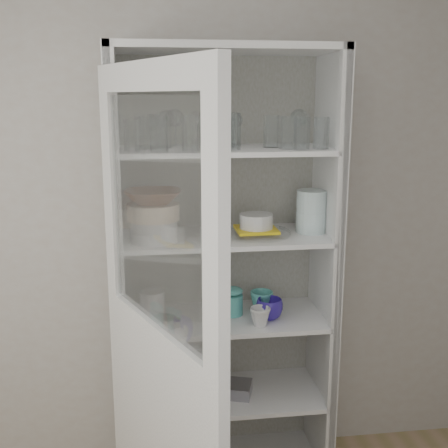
# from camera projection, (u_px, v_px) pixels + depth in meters

# --- Properties ---
(wall_back) EXTENTS (3.60, 0.02, 2.60)m
(wall_back) POSITION_uv_depth(u_px,v_px,m) (178.00, 217.00, 2.78)
(wall_back) COLOR beige
(wall_back) RESTS_ON ground
(pantry_cabinet) EXTENTS (1.00, 0.45, 2.10)m
(pantry_cabinet) POSITION_uv_depth(u_px,v_px,m) (222.00, 296.00, 2.72)
(pantry_cabinet) COLOR beige
(pantry_cabinet) RESTS_ON floor
(cupboard_door) EXTENTS (0.40, 0.84, 2.00)m
(cupboard_door) POSITION_uv_depth(u_px,v_px,m) (160.00, 384.00, 2.02)
(cupboard_door) COLOR beige
(cupboard_door) RESTS_ON floor
(tumbler_0) EXTENTS (0.08, 0.08, 0.13)m
(tumbler_0) POSITION_uv_depth(u_px,v_px,m) (132.00, 136.00, 2.32)
(tumbler_0) COLOR silver
(tumbler_0) RESTS_ON shelf_glass
(tumbler_1) EXTENTS (0.08, 0.08, 0.15)m
(tumbler_1) POSITION_uv_depth(u_px,v_px,m) (159.00, 133.00, 2.29)
(tumbler_1) COLOR silver
(tumbler_1) RESTS_ON shelf_glass
(tumbler_2) EXTENTS (0.09, 0.09, 0.15)m
(tumbler_2) POSITION_uv_depth(u_px,v_px,m) (191.00, 133.00, 2.31)
(tumbler_2) COLOR silver
(tumbler_2) RESTS_ON shelf_glass
(tumbler_3) EXTENTS (0.08, 0.08, 0.16)m
(tumbler_3) POSITION_uv_depth(u_px,v_px,m) (231.00, 132.00, 2.36)
(tumbler_3) COLOR silver
(tumbler_3) RESTS_ON shelf_glass
(tumbler_4) EXTENTS (0.08, 0.08, 0.14)m
(tumbler_4) POSITION_uv_depth(u_px,v_px,m) (288.00, 133.00, 2.42)
(tumbler_4) COLOR silver
(tumbler_4) RESTS_ON shelf_glass
(tumbler_5) EXTENTS (0.09, 0.09, 0.14)m
(tumbler_5) POSITION_uv_depth(u_px,v_px,m) (302.00, 133.00, 2.40)
(tumbler_5) COLOR silver
(tumbler_5) RESTS_ON shelf_glass
(tumbler_6) EXTENTS (0.07, 0.07, 0.14)m
(tumbler_6) POSITION_uv_depth(u_px,v_px,m) (321.00, 133.00, 2.43)
(tumbler_6) COLOR silver
(tumbler_6) RESTS_ON shelf_glass
(tumbler_7) EXTENTS (0.07, 0.07, 0.14)m
(tumbler_7) POSITION_uv_depth(u_px,v_px,m) (164.00, 133.00, 2.46)
(tumbler_7) COLOR silver
(tumbler_7) RESTS_ON shelf_glass
(tumbler_8) EXTENTS (0.08, 0.08, 0.14)m
(tumbler_8) POSITION_uv_depth(u_px,v_px,m) (146.00, 133.00, 2.42)
(tumbler_8) COLOR silver
(tumbler_8) RESTS_ON shelf_glass
(tumbler_9) EXTENTS (0.07, 0.07, 0.13)m
(tumbler_9) POSITION_uv_depth(u_px,v_px,m) (227.00, 132.00, 2.50)
(tumbler_9) COLOR silver
(tumbler_9) RESTS_ON shelf_glass
(tumbler_10) EXTENTS (0.08, 0.08, 0.15)m
(tumbler_10) POSITION_uv_depth(u_px,v_px,m) (208.00, 130.00, 2.50)
(tumbler_10) COLOR silver
(tumbler_10) RESTS_ON shelf_glass
(tumbler_11) EXTENTS (0.09, 0.09, 0.14)m
(tumbler_11) POSITION_uv_depth(u_px,v_px,m) (271.00, 131.00, 2.51)
(tumbler_11) COLOR silver
(tumbler_11) RESTS_ON shelf_glass
(goblet_0) EXTENTS (0.08, 0.08, 0.18)m
(goblet_0) POSITION_uv_depth(u_px,v_px,m) (175.00, 126.00, 2.57)
(goblet_0) COLOR silver
(goblet_0) RESTS_ON shelf_glass
(goblet_1) EXTENTS (0.08, 0.08, 0.18)m
(goblet_1) POSITION_uv_depth(u_px,v_px,m) (166.00, 127.00, 2.55)
(goblet_1) COLOR silver
(goblet_1) RESTS_ON shelf_glass
(goblet_2) EXTENTS (0.07, 0.07, 0.17)m
(goblet_2) POSITION_uv_depth(u_px,v_px,m) (235.00, 127.00, 2.61)
(goblet_2) COLOR silver
(goblet_2) RESTS_ON shelf_glass
(goblet_3) EXTENTS (0.08, 0.08, 0.18)m
(goblet_3) POSITION_uv_depth(u_px,v_px,m) (299.00, 125.00, 2.63)
(goblet_3) COLOR silver
(goblet_3) RESTS_ON shelf_glass
(plate_stack_front) EXTENTS (0.21, 0.21, 0.10)m
(plate_stack_front) POSITION_uv_depth(u_px,v_px,m) (154.00, 230.00, 2.46)
(plate_stack_front) COLOR silver
(plate_stack_front) RESTS_ON shelf_plates
(plate_stack_back) EXTENTS (0.22, 0.22, 0.11)m
(plate_stack_back) POSITION_uv_depth(u_px,v_px,m) (153.00, 218.00, 2.68)
(plate_stack_back) COLOR silver
(plate_stack_back) RESTS_ON shelf_plates
(cream_bowl) EXTENTS (0.27, 0.27, 0.07)m
(cream_bowl) POSITION_uv_depth(u_px,v_px,m) (153.00, 212.00, 2.45)
(cream_bowl) COLOR beige
(cream_bowl) RESTS_ON plate_stack_front
(terracotta_bowl) EXTENTS (0.25, 0.25, 0.06)m
(terracotta_bowl) POSITION_uv_depth(u_px,v_px,m) (153.00, 197.00, 2.43)
(terracotta_bowl) COLOR brown
(terracotta_bowl) RESTS_ON cream_bowl
(glass_platter) EXTENTS (0.37, 0.37, 0.02)m
(glass_platter) POSITION_uv_depth(u_px,v_px,m) (256.00, 233.00, 2.59)
(glass_platter) COLOR silver
(glass_platter) RESTS_ON shelf_plates
(yellow_trivet) EXTENTS (0.19, 0.19, 0.01)m
(yellow_trivet) POSITION_uv_depth(u_px,v_px,m) (256.00, 229.00, 2.59)
(yellow_trivet) COLOR yellow
(yellow_trivet) RESTS_ON glass_platter
(white_ramekin) EXTENTS (0.20, 0.20, 0.07)m
(white_ramekin) POSITION_uv_depth(u_px,v_px,m) (256.00, 221.00, 2.58)
(white_ramekin) COLOR silver
(white_ramekin) RESTS_ON yellow_trivet
(grey_bowl_stack) EXTENTS (0.14, 0.14, 0.20)m
(grey_bowl_stack) POSITION_uv_depth(u_px,v_px,m) (311.00, 211.00, 2.61)
(grey_bowl_stack) COLOR silver
(grey_bowl_stack) RESTS_ON shelf_plates
(mug_blue) EXTENTS (0.14, 0.14, 0.10)m
(mug_blue) POSITION_uv_depth(u_px,v_px,m) (269.00, 309.00, 2.64)
(mug_blue) COLOR #282394
(mug_blue) RESTS_ON shelf_mugs
(mug_teal) EXTENTS (0.12, 0.12, 0.10)m
(mug_teal) POSITION_uv_depth(u_px,v_px,m) (262.00, 302.00, 2.72)
(mug_teal) COLOR teal
(mug_teal) RESTS_ON shelf_mugs
(mug_white) EXTENTS (0.09, 0.09, 0.09)m
(mug_white) POSITION_uv_depth(u_px,v_px,m) (260.00, 317.00, 2.55)
(mug_white) COLOR silver
(mug_white) RESTS_ON shelf_mugs
(teal_jar) EXTENTS (0.10, 0.10, 0.12)m
(teal_jar) POSITION_uv_depth(u_px,v_px,m) (232.00, 303.00, 2.68)
(teal_jar) COLOR teal
(teal_jar) RESTS_ON shelf_mugs
(measuring_cups) EXTENTS (0.11, 0.11, 0.04)m
(measuring_cups) POSITION_uv_depth(u_px,v_px,m) (164.00, 322.00, 2.55)
(measuring_cups) COLOR #ADADAD
(measuring_cups) RESTS_ON shelf_mugs
(white_canister) EXTENTS (0.12, 0.12, 0.14)m
(white_canister) POSITION_uv_depth(u_px,v_px,m) (152.00, 305.00, 2.63)
(white_canister) COLOR silver
(white_canister) RESTS_ON shelf_mugs
(cream_dish) EXTENTS (0.28, 0.28, 0.07)m
(cream_dish) POSITION_uv_depth(u_px,v_px,m) (169.00, 390.00, 2.71)
(cream_dish) COLOR beige
(cream_dish) RESTS_ON shelf_bot
(tin_box) EXTENTS (0.23, 0.19, 0.06)m
(tin_box) POSITION_uv_depth(u_px,v_px,m) (231.00, 388.00, 2.74)
(tin_box) COLOR gray
(tin_box) RESTS_ON shelf_bot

